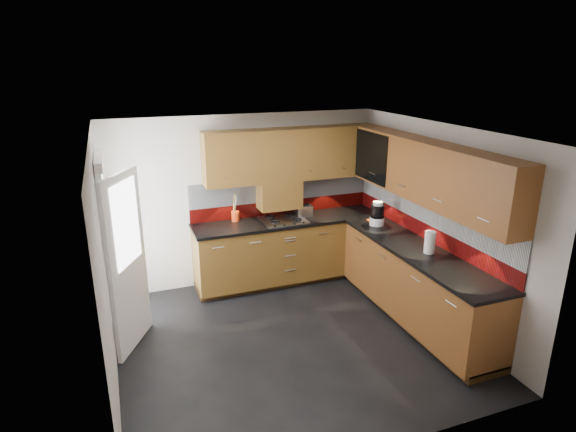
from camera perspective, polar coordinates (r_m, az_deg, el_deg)
name	(u,v)px	position (r m, az deg, el deg)	size (l,w,h in m)	color
room	(291,217)	(5.11, 0.34, -0.12)	(4.00, 3.80, 2.64)	black
base_cabinets	(346,268)	(6.51, 6.88, -6.11)	(2.70, 3.20, 0.95)	brown
countertop	(347,234)	(6.31, 6.99, -2.19)	(2.72, 3.22, 0.04)	black
backsplash	(355,207)	(6.51, 7.93, 1.09)	(2.70, 3.20, 0.54)	#660C09
upper_cabinets	(359,163)	(6.21, 8.44, 6.23)	(2.50, 3.20, 0.72)	brown
extractor_hood	(279,194)	(6.79, -1.05, 2.59)	(0.60, 0.33, 0.40)	brown
glass_cabinet	(380,154)	(6.68, 10.91, 7.18)	(0.32, 0.80, 0.66)	black
back_door	(117,255)	(5.67, -19.65, -4.36)	(0.42, 1.19, 2.04)	white
gas_hob	(283,220)	(6.73, -0.56, -0.43)	(0.61, 0.53, 0.05)	silver
utensil_pot	(235,215)	(6.74, -6.28, 0.17)	(0.11, 0.11, 0.40)	red
toaster	(304,211)	(6.90, 1.87, 0.61)	(0.24, 0.15, 0.17)	silver
food_processor	(377,214)	(6.63, 10.54, 0.18)	(0.20, 0.20, 0.33)	white
paper_towel	(430,242)	(5.82, 16.46, -3.01)	(0.13, 0.13, 0.26)	white
orange_cloth	(372,220)	(6.83, 9.95, -0.50)	(0.13, 0.11, 0.01)	#FC561C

